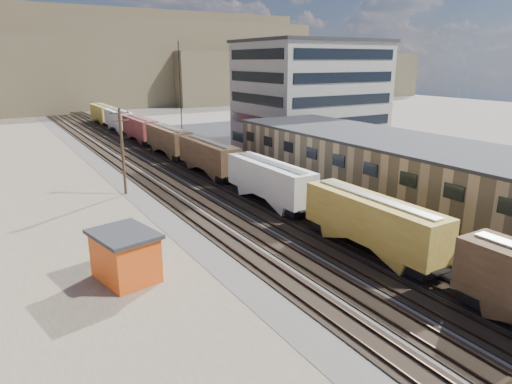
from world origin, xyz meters
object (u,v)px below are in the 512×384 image
parked_car_blue (317,150)px  utility_pole_north (122,149)px  freight_train (187,146)px  maintenance_shed (125,255)px

parked_car_blue → utility_pole_north: bearing=146.0°
utility_pole_north → parked_car_blue: size_ratio=1.62×
freight_train → utility_pole_north: bearing=-138.5°
freight_train → utility_pole_north: utility_pole_north is taller
utility_pole_north → maintenance_shed: size_ratio=1.81×
utility_pole_north → freight_train: bearing=41.5°
utility_pole_north → parked_car_blue: (33.25, 6.26, -4.44)m
maintenance_shed → utility_pole_north: bearing=74.6°
maintenance_shed → freight_train: bearing=60.7°
maintenance_shed → parked_car_blue: maintenance_shed is taller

